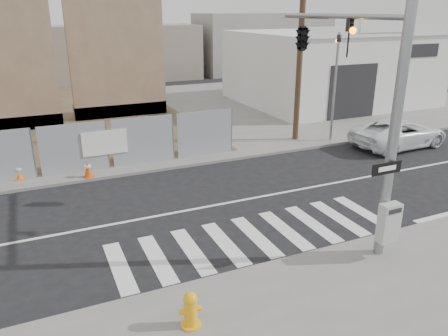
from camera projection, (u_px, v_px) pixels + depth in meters
name	position (u px, v px, depth m)	size (l,w,h in m)	color
ground	(222.00, 204.00, 14.99)	(100.00, 100.00, 0.00)	black
sidewalk_far	(131.00, 117.00, 26.99)	(50.00, 20.00, 0.12)	slate
signal_pole	(329.00, 65.00, 12.56)	(0.96, 5.87, 7.00)	gray
far_signal_pole	(336.00, 72.00, 20.82)	(0.16, 0.20, 5.60)	gray
concrete_wall_right	(118.00, 62.00, 25.74)	(5.50, 1.30, 8.00)	brown
auto_shop	(329.00, 67.00, 30.63)	(12.00, 10.20, 5.95)	silver
utility_pole_right	(301.00, 35.00, 20.43)	(1.60, 0.28, 10.00)	#4C3423
fire_hydrant	(191.00, 310.00, 8.91)	(0.51, 0.50, 0.80)	#F4A60D
suv	(399.00, 133.00, 21.10)	(2.28, 4.93, 1.37)	white
traffic_cone_c	(19.00, 171.00, 16.77)	(0.41, 0.41, 0.67)	orange
traffic_cone_d	(88.00, 169.00, 16.99)	(0.45, 0.45, 0.69)	#D7480B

